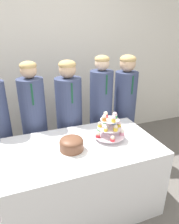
% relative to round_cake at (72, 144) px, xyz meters
% --- Properties ---
extents(wall_back, '(9.00, 0.06, 2.70)m').
position_rel_round_cake_xyz_m(wall_back, '(0.11, 1.51, 0.57)').
color(wall_back, silver).
rests_on(wall_back, ground_plane).
extents(table, '(1.41, 0.79, 0.72)m').
position_rel_round_cake_xyz_m(table, '(0.11, 0.05, -0.42)').
color(table, white).
rests_on(table, ground_plane).
extents(round_cake, '(0.23, 0.23, 0.13)m').
position_rel_round_cake_xyz_m(round_cake, '(0.00, 0.00, 0.00)').
color(round_cake, white).
rests_on(round_cake, table).
extents(cake_knife, '(0.26, 0.17, 0.01)m').
position_rel_round_cake_xyz_m(cake_knife, '(-0.09, -0.17, -0.06)').
color(cake_knife, silver).
rests_on(cake_knife, table).
extents(cupcake_stand, '(0.30, 0.30, 0.27)m').
position_rel_round_cake_xyz_m(cupcake_stand, '(0.40, 0.08, 0.06)').
color(cupcake_stand, silver).
rests_on(cupcake_stand, table).
extents(student_1, '(0.27, 0.28, 1.41)m').
position_rel_round_cake_xyz_m(student_1, '(-0.25, 0.64, -0.11)').
color(student_1, '#384266').
rests_on(student_1, ground_plane).
extents(student_2, '(0.30, 0.30, 1.40)m').
position_rel_round_cake_xyz_m(student_2, '(0.15, 0.64, -0.12)').
color(student_2, '#384266').
rests_on(student_2, ground_plane).
extents(student_3, '(0.27, 0.28, 1.43)m').
position_rel_round_cake_xyz_m(student_3, '(0.55, 0.64, -0.10)').
color(student_3, '#384266').
rests_on(student_3, ground_plane).
extents(student_4, '(0.28, 0.28, 1.43)m').
position_rel_round_cake_xyz_m(student_4, '(0.89, 0.64, -0.10)').
color(student_4, '#384266').
rests_on(student_4, ground_plane).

